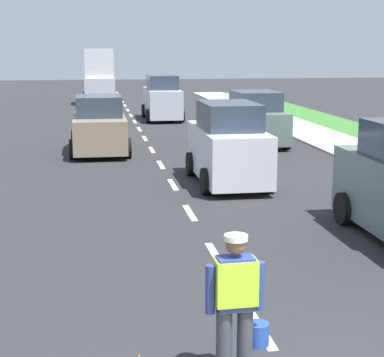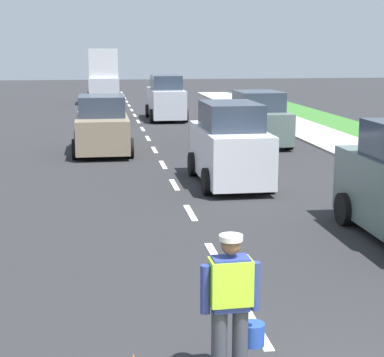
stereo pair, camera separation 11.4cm
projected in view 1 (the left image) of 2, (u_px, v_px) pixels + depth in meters
name	position (u px, v px, depth m)	size (l,w,h in m)	color
ground_plane	(144.00, 137.00, 26.16)	(96.00, 96.00, 0.00)	#28282B
lane_center_line	(137.00, 125.00, 30.22)	(0.14, 46.40, 0.01)	silver
road_worker	(237.00, 299.00, 7.00)	(0.76, 0.39, 1.67)	#383D4C
delivery_truck	(99.00, 79.00, 41.34)	(2.16, 4.60, 3.54)	silver
car_outgoing_ahead	(228.00, 146.00, 17.14)	(1.86, 3.95, 2.21)	silver
car_parked_far	(255.00, 120.00, 24.03)	(2.04, 3.87, 2.03)	slate
car_oncoming_second	(99.00, 127.00, 22.17)	(2.03, 3.85, 2.00)	gray
car_outgoing_far	(162.00, 99.00, 32.36)	(1.88, 4.17, 2.26)	silver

